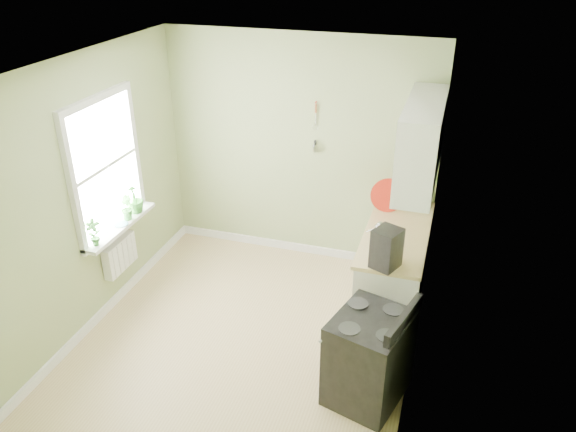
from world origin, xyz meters
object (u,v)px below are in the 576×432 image
(stove, at_px, (369,357))
(kettle, at_px, (380,232))
(coffee_maker, at_px, (386,249))
(stand_mixer, at_px, (411,188))

(stove, height_order, kettle, kettle)
(kettle, relative_size, coffee_maker, 0.52)
(kettle, bearing_deg, stand_mixer, 78.27)
(stove, height_order, coffee_maker, coffee_maker)
(stand_mixer, relative_size, coffee_maker, 1.14)
(stand_mixer, bearing_deg, coffee_maker, -92.89)
(stand_mixer, relative_size, kettle, 2.20)
(stand_mixer, bearing_deg, kettle, -101.73)
(coffee_maker, bearing_deg, stove, -89.09)
(stove, bearing_deg, kettle, 96.72)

